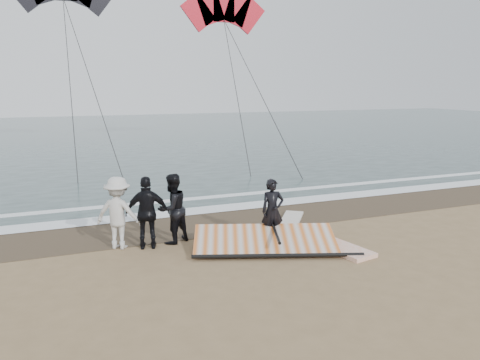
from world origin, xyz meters
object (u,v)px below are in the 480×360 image
object	(u,v)px
man_main	(272,211)
board_cream	(290,221)
sail_rig	(260,241)
board_white	(329,243)

from	to	relation	value
man_main	board_cream	xyz separation A→B (m)	(1.30, 1.39, -0.82)
board_cream	sail_rig	size ratio (longest dim) A/B	0.53
board_white	sail_rig	xyz separation A→B (m)	(-1.80, 0.45, 0.14)
sail_rig	board_cream	bearing A→B (deg)	44.47
board_white	sail_rig	size ratio (longest dim) A/B	0.67
man_main	sail_rig	bearing A→B (deg)	-136.65
board_cream	sail_rig	bearing A→B (deg)	-100.00
board_white	man_main	bearing A→B (deg)	134.17
man_main	sail_rig	distance (m)	0.95
board_cream	sail_rig	distance (m)	2.57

